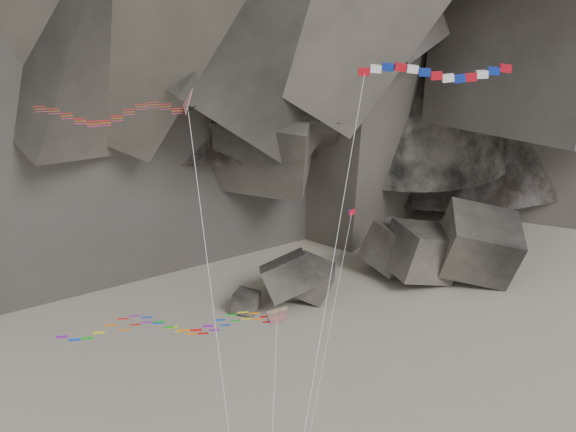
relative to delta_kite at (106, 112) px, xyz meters
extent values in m
cube|color=#47423F|center=(30.05, 33.55, -25.74)|extent=(8.07, 7.54, 7.04)
cube|color=#47423F|center=(32.72, 30.79, -25.41)|extent=(9.16, 7.36, 7.60)
cube|color=#47423F|center=(19.20, 28.73, -26.28)|extent=(5.81, 5.26, 5.43)
cube|color=#47423F|center=(16.51, 28.63, -26.37)|extent=(6.88, 6.77, 6.80)
cube|color=#47423F|center=(38.95, 29.22, -24.97)|extent=(10.30, 10.51, 9.81)
cube|color=#47423F|center=(17.36, 29.05, -27.19)|extent=(3.99, 3.56, 3.34)
cube|color=#47423F|center=(11.70, 27.73, -27.16)|extent=(3.62, 3.43, 2.46)
cylinder|color=silver|center=(5.12, -7.44, -13.17)|extent=(1.24, 15.24, 26.99)
cube|color=red|center=(15.60, 2.19, 1.36)|extent=(0.78, 0.61, 0.46)
cube|color=white|center=(16.30, 1.99, 1.55)|extent=(0.81, 0.62, 0.51)
cube|color=navy|center=(17.00, 1.75, 1.67)|extent=(0.83, 0.63, 0.55)
cube|color=red|center=(17.70, 1.49, 1.69)|extent=(0.84, 0.63, 0.55)
cube|color=white|center=(18.39, 1.22, 1.59)|extent=(0.82, 0.62, 0.52)
cube|color=navy|center=(19.09, 0.97, 1.41)|extent=(0.79, 0.62, 0.47)
cube|color=red|center=(19.79, 0.76, 1.21)|extent=(0.81, 0.62, 0.50)
cube|color=white|center=(20.48, 0.59, 1.07)|extent=(0.83, 0.63, 0.54)
cube|color=navy|center=(21.18, 0.47, 1.03)|extent=(0.84, 0.63, 0.55)
cube|color=red|center=(21.88, 0.38, 1.10)|extent=(0.83, 0.63, 0.53)
cube|color=white|center=(22.57, 0.30, 1.27)|extent=(0.80, 0.62, 0.49)
cube|color=navy|center=(23.27, 0.21, 1.47)|extent=(0.80, 0.62, 0.49)
cube|color=red|center=(23.97, 0.08, 1.63)|extent=(0.83, 0.63, 0.53)
cylinder|color=silver|center=(10.67, -6.53, -12.65)|extent=(9.92, 17.08, 28.04)
cube|color=#E1AB0C|center=(9.82, 0.92, -14.14)|extent=(1.50, 0.70, 0.82)
cube|color=#0CB219|center=(9.82, 0.72, -14.45)|extent=(1.25, 0.52, 0.56)
cube|color=red|center=(14.78, 1.06, -7.42)|extent=(0.51, 0.30, 0.35)
cube|color=navy|center=(14.60, 1.07, -7.42)|extent=(0.20, 0.14, 0.36)
cylinder|color=silver|center=(10.25, -6.99, -17.04)|extent=(9.08, 16.13, 19.26)
camera|label=1|loc=(1.63, -40.64, 8.62)|focal=45.00mm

